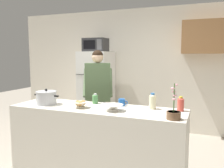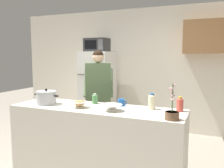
% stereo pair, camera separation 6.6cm
% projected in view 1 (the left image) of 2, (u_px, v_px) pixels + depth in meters
% --- Properties ---
extents(back_wall_unit, '(6.00, 0.48, 2.60)m').
position_uv_depth(back_wall_unit, '(151.00, 65.00, 5.07)').
color(back_wall_unit, silver).
rests_on(back_wall_unit, ground).
extents(kitchen_island, '(2.31, 0.68, 0.92)m').
position_uv_depth(kitchen_island, '(97.00, 141.00, 3.17)').
color(kitchen_island, silver).
rests_on(kitchen_island, ground).
extents(refrigerator, '(0.64, 0.68, 1.68)m').
position_uv_depth(refrigerator, '(96.00, 91.00, 5.16)').
color(refrigerator, white).
rests_on(refrigerator, ground).
extents(microwave, '(0.48, 0.37, 0.28)m').
position_uv_depth(microwave, '(96.00, 45.00, 5.02)').
color(microwave, '#2D2D30').
rests_on(microwave, refrigerator).
extents(person_near_pot, '(0.62, 0.57, 1.69)m').
position_uv_depth(person_near_pot, '(98.00, 87.00, 4.07)').
color(person_near_pot, '#33384C').
rests_on(person_near_pot, ground).
extents(cooking_pot, '(0.40, 0.28, 0.22)m').
position_uv_depth(cooking_pot, '(46.00, 98.00, 3.30)').
color(cooking_pot, silver).
rests_on(cooking_pot, kitchen_island).
extents(coffee_mug, '(0.13, 0.09, 0.10)m').
position_uv_depth(coffee_mug, '(122.00, 102.00, 3.21)').
color(coffee_mug, '#1E59B2').
rests_on(coffee_mug, kitchen_island).
extents(bread_bowl, '(0.21, 0.21, 0.10)m').
position_uv_depth(bread_bowl, '(80.00, 104.00, 3.09)').
color(bread_bowl, beige).
rests_on(bread_bowl, kitchen_island).
extents(empty_bowl, '(0.25, 0.25, 0.08)m').
position_uv_depth(empty_bowl, '(113.00, 107.00, 2.92)').
color(empty_bowl, white).
rests_on(empty_bowl, kitchen_island).
extents(bottle_near_edge, '(0.08, 0.08, 0.18)m').
position_uv_depth(bottle_near_edge, '(181.00, 104.00, 2.90)').
color(bottle_near_edge, '#D84C3F').
rests_on(bottle_near_edge, kitchen_island).
extents(bottle_mid_counter, '(0.08, 0.08, 0.14)m').
position_uv_depth(bottle_mid_counter, '(95.00, 99.00, 3.36)').
color(bottle_mid_counter, '#4C8C4C').
rests_on(bottle_mid_counter, kitchen_island).
extents(bottle_far_corner, '(0.09, 0.09, 0.21)m').
position_uv_depth(bottle_far_corner, '(153.00, 101.00, 3.02)').
color(bottle_far_corner, beige).
rests_on(bottle_far_corner, kitchen_island).
extents(potted_orchid, '(0.15, 0.15, 0.39)m').
position_uv_depth(potted_orchid, '(174.00, 114.00, 2.53)').
color(potted_orchid, brown).
rests_on(potted_orchid, kitchen_island).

